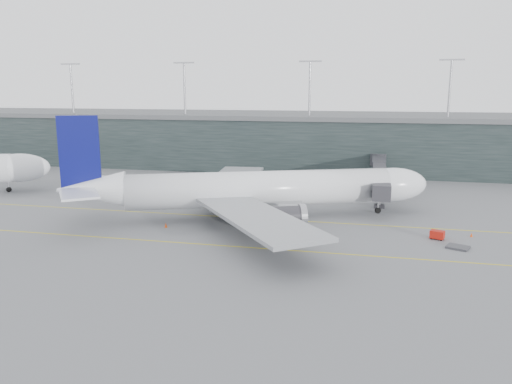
# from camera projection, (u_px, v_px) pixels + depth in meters

# --- Properties ---
(ground) EXTENTS (320.00, 320.00, 0.00)m
(ground) POSITION_uv_depth(u_px,v_px,m) (250.00, 212.00, 91.38)
(ground) COLOR slate
(ground) RESTS_ON ground
(taxiline_a) EXTENTS (160.00, 0.25, 0.02)m
(taxiline_a) POSITION_uv_depth(u_px,v_px,m) (245.00, 218.00, 87.56)
(taxiline_a) COLOR gold
(taxiline_a) RESTS_ON ground
(taxiline_b) EXTENTS (160.00, 0.25, 0.02)m
(taxiline_b) POSITION_uv_depth(u_px,v_px,m) (219.00, 245.00, 72.27)
(taxiline_b) COLOR gold
(taxiline_b) RESTS_ON ground
(taxiline_lead_main) EXTENTS (0.25, 60.00, 0.02)m
(taxiline_lead_main) POSITION_uv_depth(u_px,v_px,m) (293.00, 192.00, 109.44)
(taxiline_lead_main) COLOR gold
(taxiline_lead_main) RESTS_ON ground
(terminal) EXTENTS (240.00, 36.00, 29.00)m
(terminal) POSITION_uv_depth(u_px,v_px,m) (295.00, 140.00, 145.26)
(terminal) COLOR black
(terminal) RESTS_ON ground
(main_aircraft) EXTENTS (62.14, 57.39, 18.09)m
(main_aircraft) POSITION_uv_depth(u_px,v_px,m) (257.00, 190.00, 86.48)
(main_aircraft) COLOR white
(main_aircraft) RESTS_ON ground
(jet_bridge) EXTENTS (3.88, 44.14, 6.31)m
(jet_bridge) POSITION_uv_depth(u_px,v_px,m) (379.00, 172.00, 107.33)
(jet_bridge) COLOR #2D2D32
(jet_bridge) RESTS_ON ground
(gse_cart) EXTENTS (2.31, 1.90, 1.36)m
(gse_cart) POSITION_uv_depth(u_px,v_px,m) (437.00, 235.00, 75.01)
(gse_cart) COLOR #A5150B
(gse_cart) RESTS_ON ground
(baggage_dolly) EXTENTS (3.63, 3.33, 0.29)m
(baggage_dolly) POSITION_uv_depth(u_px,v_px,m) (458.00, 247.00, 70.94)
(baggage_dolly) COLOR #343438
(baggage_dolly) RESTS_ON ground
(uld_a) EXTENTS (2.13, 1.79, 1.78)m
(uld_a) POSITION_uv_depth(u_px,v_px,m) (239.00, 195.00, 101.85)
(uld_a) COLOR #333237
(uld_a) RESTS_ON ground
(uld_b) EXTENTS (2.19, 1.77, 1.96)m
(uld_b) POSITION_uv_depth(u_px,v_px,m) (248.00, 193.00, 103.56)
(uld_b) COLOR #333237
(uld_b) RESTS_ON ground
(uld_c) EXTENTS (2.64, 2.31, 2.06)m
(uld_c) POSITION_uv_depth(u_px,v_px,m) (259.00, 196.00, 100.37)
(uld_c) COLOR #333237
(uld_c) RESTS_ON ground
(cone_nose) EXTENTS (0.40, 0.40, 0.64)m
(cone_nose) POSITION_uv_depth(u_px,v_px,m) (471.00, 235.00, 76.37)
(cone_nose) COLOR #D2410B
(cone_nose) RESTS_ON ground
(cone_wing_stbd) EXTENTS (0.50, 0.50, 0.79)m
(cone_wing_stbd) POSITION_uv_depth(u_px,v_px,m) (296.00, 245.00, 71.02)
(cone_wing_stbd) COLOR orange
(cone_wing_stbd) RESTS_ON ground
(cone_wing_port) EXTENTS (0.39, 0.39, 0.62)m
(cone_wing_port) POSITION_uv_depth(u_px,v_px,m) (300.00, 201.00, 99.21)
(cone_wing_port) COLOR orange
(cone_wing_port) RESTS_ON ground
(cone_tail) EXTENTS (0.50, 0.50, 0.80)m
(cone_tail) POSITION_uv_depth(u_px,v_px,m) (166.00, 225.00, 81.47)
(cone_tail) COLOR #DC440C
(cone_tail) RESTS_ON ground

